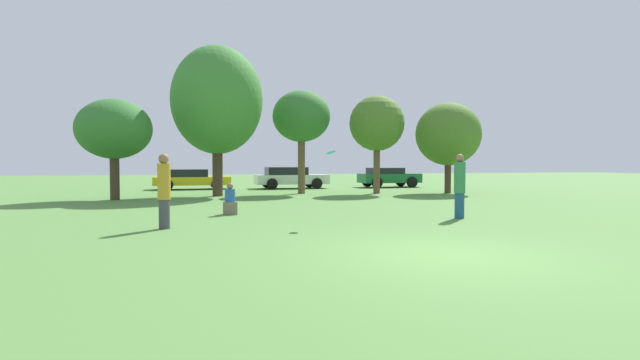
{
  "coord_description": "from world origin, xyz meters",
  "views": [
    {
      "loc": [
        -4.24,
        -7.8,
        1.64
      ],
      "look_at": [
        -0.91,
        5.34,
        1.15
      ],
      "focal_mm": 27.34,
      "sensor_mm": 36.0,
      "label": 1
    }
  ],
  "objects_px": {
    "tree_2": "(301,117)",
    "parked_car_white": "(290,177)",
    "tree_0": "(114,130)",
    "parked_car_yellow": "(191,179)",
    "person_thrower": "(164,190)",
    "tree_1": "(217,100)",
    "frisbee": "(331,152)",
    "parked_car_green": "(388,177)",
    "tree_3": "(377,124)",
    "tree_4": "(448,134)",
    "person_catcher": "(460,186)",
    "bystander_sitting": "(230,202)"
  },
  "relations": [
    {
      "from": "frisbee",
      "to": "tree_0",
      "type": "distance_m",
      "value": 12.65
    },
    {
      "from": "bystander_sitting",
      "to": "person_thrower",
      "type": "bearing_deg",
      "value": -121.34
    },
    {
      "from": "tree_4",
      "to": "person_thrower",
      "type": "bearing_deg",
      "value": -141.53
    },
    {
      "from": "tree_2",
      "to": "tree_0",
      "type": "bearing_deg",
      "value": -165.91
    },
    {
      "from": "person_catcher",
      "to": "frisbee",
      "type": "distance_m",
      "value": 4.16
    },
    {
      "from": "frisbee",
      "to": "parked_car_white",
      "type": "xyz_separation_m",
      "value": [
        2.28,
        17.87,
        -1.2
      ]
    },
    {
      "from": "tree_1",
      "to": "parked_car_white",
      "type": "height_order",
      "value": "tree_1"
    },
    {
      "from": "person_catcher",
      "to": "parked_car_green",
      "type": "height_order",
      "value": "person_catcher"
    },
    {
      "from": "person_catcher",
      "to": "parked_car_yellow",
      "type": "xyz_separation_m",
      "value": [
        -7.82,
        17.96,
        -0.32
      ]
    },
    {
      "from": "tree_4",
      "to": "parked_car_white",
      "type": "height_order",
      "value": "tree_4"
    },
    {
      "from": "tree_1",
      "to": "parked_car_yellow",
      "type": "xyz_separation_m",
      "value": [
        -1.35,
        6.57,
        -4.0
      ]
    },
    {
      "from": "bystander_sitting",
      "to": "parked_car_green",
      "type": "height_order",
      "value": "parked_car_green"
    },
    {
      "from": "tree_2",
      "to": "parked_car_white",
      "type": "xyz_separation_m",
      "value": [
        0.36,
        5.11,
        -3.31
      ]
    },
    {
      "from": "tree_2",
      "to": "tree_4",
      "type": "height_order",
      "value": "tree_2"
    },
    {
      "from": "person_catcher",
      "to": "frisbee",
      "type": "relative_size",
      "value": 7.04
    },
    {
      "from": "tree_2",
      "to": "tree_3",
      "type": "distance_m",
      "value": 3.99
    },
    {
      "from": "tree_1",
      "to": "parked_car_green",
      "type": "height_order",
      "value": "tree_1"
    },
    {
      "from": "tree_0",
      "to": "tree_1",
      "type": "xyz_separation_m",
      "value": [
        4.47,
        1.3,
        1.57
      ]
    },
    {
      "from": "tree_0",
      "to": "parked_car_white",
      "type": "bearing_deg",
      "value": 38.56
    },
    {
      "from": "person_catcher",
      "to": "parked_car_white",
      "type": "bearing_deg",
      "value": -85.81
    },
    {
      "from": "parked_car_green",
      "to": "tree_1",
      "type": "bearing_deg",
      "value": -153.96
    },
    {
      "from": "person_thrower",
      "to": "bystander_sitting",
      "type": "bearing_deg",
      "value": 57.13
    },
    {
      "from": "frisbee",
      "to": "tree_3",
      "type": "xyz_separation_m",
      "value": [
        5.79,
        11.85,
        1.76
      ]
    },
    {
      "from": "frisbee",
      "to": "parked_car_yellow",
      "type": "xyz_separation_m",
      "value": [
        -3.79,
        18.41,
        -1.26
      ]
    },
    {
      "from": "person_catcher",
      "to": "parked_car_white",
      "type": "xyz_separation_m",
      "value": [
        -1.74,
        17.42,
        -0.26
      ]
    },
    {
      "from": "frisbee",
      "to": "tree_1",
      "type": "distance_m",
      "value": 12.39
    },
    {
      "from": "person_thrower",
      "to": "parked_car_white",
      "type": "bearing_deg",
      "value": 68.28
    },
    {
      "from": "parked_car_yellow",
      "to": "tree_2",
      "type": "bearing_deg",
      "value": -46.4
    },
    {
      "from": "person_thrower",
      "to": "tree_0",
      "type": "height_order",
      "value": "tree_0"
    },
    {
      "from": "tree_0",
      "to": "tree_2",
      "type": "xyz_separation_m",
      "value": [
        8.84,
        2.22,
        0.94
      ]
    },
    {
      "from": "bystander_sitting",
      "to": "parked_car_yellow",
      "type": "relative_size",
      "value": 0.22
    },
    {
      "from": "bystander_sitting",
      "to": "tree_3",
      "type": "height_order",
      "value": "tree_3"
    },
    {
      "from": "tree_2",
      "to": "parked_car_yellow",
      "type": "xyz_separation_m",
      "value": [
        -5.72,
        5.66,
        -3.37
      ]
    },
    {
      "from": "person_thrower",
      "to": "tree_0",
      "type": "bearing_deg",
      "value": 103.16
    },
    {
      "from": "tree_0",
      "to": "tree_3",
      "type": "relative_size",
      "value": 0.86
    },
    {
      "from": "parked_car_yellow",
      "to": "parked_car_green",
      "type": "relative_size",
      "value": 1.15
    },
    {
      "from": "bystander_sitting",
      "to": "tree_0",
      "type": "xyz_separation_m",
      "value": [
        -4.5,
        7.37,
        2.67
      ]
    },
    {
      "from": "person_thrower",
      "to": "tree_1",
      "type": "xyz_separation_m",
      "value": [
        1.77,
        11.61,
        3.68
      ]
    },
    {
      "from": "person_catcher",
      "to": "tree_2",
      "type": "xyz_separation_m",
      "value": [
        -2.1,
        12.31,
        3.05
      ]
    },
    {
      "from": "person_thrower",
      "to": "tree_4",
      "type": "bearing_deg",
      "value": 36.94
    },
    {
      "from": "tree_0",
      "to": "tree_4",
      "type": "xyz_separation_m",
      "value": [
        16.49,
        0.64,
        0.06
      ]
    },
    {
      "from": "tree_2",
      "to": "tree_4",
      "type": "relative_size",
      "value": 1.12
    },
    {
      "from": "tree_0",
      "to": "parked_car_green",
      "type": "xyz_separation_m",
      "value": [
        15.81,
        7.27,
        -2.38
      ]
    },
    {
      "from": "tree_0",
      "to": "parked_car_yellow",
      "type": "height_order",
      "value": "tree_0"
    },
    {
      "from": "person_thrower",
      "to": "parked_car_yellow",
      "type": "bearing_deg",
      "value": 87.18
    },
    {
      "from": "frisbee",
      "to": "tree_2",
      "type": "height_order",
      "value": "tree_2"
    },
    {
      "from": "tree_2",
      "to": "tree_4",
      "type": "bearing_deg",
      "value": -11.62
    },
    {
      "from": "person_thrower",
      "to": "tree_3",
      "type": "relative_size",
      "value": 0.36
    },
    {
      "from": "person_catcher",
      "to": "tree_2",
      "type": "relative_size",
      "value": 0.35
    },
    {
      "from": "parked_car_green",
      "to": "tree_2",
      "type": "bearing_deg",
      "value": -145.79
    }
  ]
}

